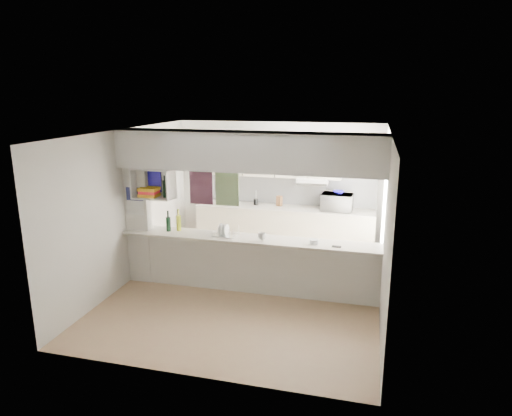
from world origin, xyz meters
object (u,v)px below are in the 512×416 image
(wine_bottles, at_px, (174,223))
(microwave, at_px, (337,202))
(bowl, at_px, (339,192))
(dish_rack, at_px, (225,231))

(wine_bottles, bearing_deg, microwave, 38.80)
(microwave, relative_size, bowl, 2.62)
(microwave, relative_size, wine_bottles, 1.62)
(bowl, relative_size, dish_rack, 0.56)
(dish_rack, bearing_deg, bowl, 59.13)
(microwave, bearing_deg, wine_bottles, 43.23)
(bowl, distance_m, dish_rack, 2.69)
(bowl, height_order, dish_rack, bowl)
(microwave, height_order, dish_rack, microwave)
(microwave, distance_m, bowl, 0.20)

